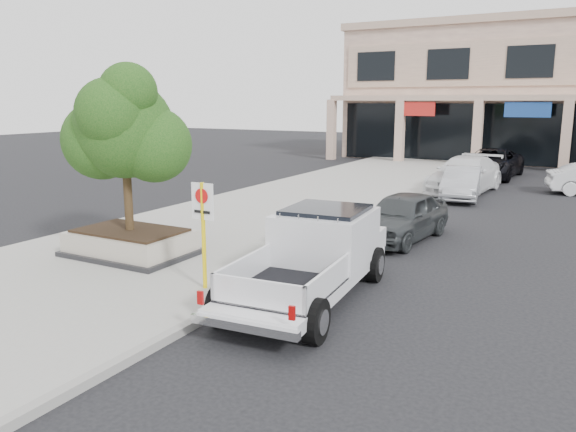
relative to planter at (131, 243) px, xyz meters
The scene contains 12 objects.
ground 5.88m from the planter, ahead, with size 120.00×120.00×0.00m, color black.
sidewalk 5.14m from the planter, 86.77° to the left, with size 8.00×52.00×0.15m, color gray.
curb 6.66m from the planter, 50.37° to the left, with size 0.20×52.00×0.15m, color gray.
planter is the anchor object (origin of this frame).
planter_tree 2.95m from the planter, 48.97° to the left, with size 2.90×2.55×4.00m.
no_parking_sign 3.74m from the planter, 20.13° to the right, with size 0.55×0.09×2.30m.
hedge 4.45m from the planter, 38.64° to the left, with size 1.10×0.99×0.94m, color #164D19.
pickup_truck 5.48m from the planter, ahead, with size 2.14×5.77×1.82m, color silver, non-canonical shape.
curb_car_a 7.86m from the planter, 45.27° to the left, with size 1.69×4.21×1.43m, color #323537.
curb_car_b 14.90m from the planter, 68.17° to the left, with size 1.44×4.13×1.36m, color #B0B2B9.
curb_car_c 16.53m from the planter, 71.36° to the left, with size 2.27×5.58×1.62m, color white.
curb_car_d 22.12m from the planter, 75.65° to the left, with size 2.61×5.67×1.57m, color black.
Camera 1 is at (4.71, -9.60, 4.12)m, focal length 35.00 mm.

